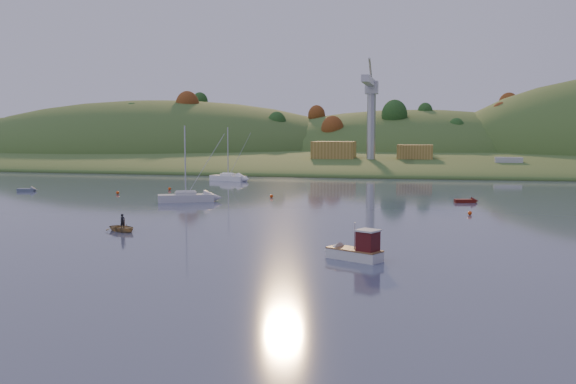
% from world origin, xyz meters
% --- Properties ---
extents(ground, '(500.00, 500.00, 0.00)m').
position_xyz_m(ground, '(0.00, 0.00, 0.00)').
color(ground, '#323552').
rests_on(ground, ground).
extents(far_shore, '(620.00, 220.00, 1.50)m').
position_xyz_m(far_shore, '(0.00, 230.00, 0.00)').
color(far_shore, '#335421').
rests_on(far_shore, ground).
extents(shore_slope, '(640.00, 150.00, 7.00)m').
position_xyz_m(shore_slope, '(0.00, 165.00, 0.00)').
color(shore_slope, '#335421').
rests_on(shore_slope, ground).
extents(hill_left_far, '(120.00, 100.00, 32.00)m').
position_xyz_m(hill_left_far, '(-160.00, 215.00, 0.00)').
color(hill_left_far, '#335421').
rests_on(hill_left_far, ground).
extents(hill_left, '(170.00, 140.00, 44.00)m').
position_xyz_m(hill_left, '(-90.00, 200.00, 0.00)').
color(hill_left, '#335421').
rests_on(hill_left, ground).
extents(hill_center, '(140.00, 120.00, 36.00)m').
position_xyz_m(hill_center, '(10.00, 210.00, 0.00)').
color(hill_center, '#335421').
rests_on(hill_center, ground).
extents(hillside_trees, '(280.00, 50.00, 32.00)m').
position_xyz_m(hillside_trees, '(0.00, 185.00, 0.00)').
color(hillside_trees, '#174017').
rests_on(hillside_trees, ground).
extents(wharf, '(42.00, 16.00, 2.40)m').
position_xyz_m(wharf, '(5.00, 122.00, 1.20)').
color(wharf, slate).
rests_on(wharf, ground).
extents(shed_west, '(11.00, 8.00, 4.80)m').
position_xyz_m(shed_west, '(-8.00, 123.00, 4.80)').
color(shed_west, olive).
rests_on(shed_west, wharf).
extents(shed_east, '(9.00, 7.00, 4.00)m').
position_xyz_m(shed_east, '(13.00, 124.00, 4.40)').
color(shed_east, olive).
rests_on(shed_east, wharf).
extents(dock_crane, '(3.20, 28.00, 20.30)m').
position_xyz_m(dock_crane, '(2.00, 118.39, 17.17)').
color(dock_crane, '#B7B7BC').
rests_on(dock_crane, wharf).
extents(fishing_boat, '(5.41, 3.92, 3.36)m').
position_xyz_m(fishing_boat, '(10.41, 5.16, 0.74)').
color(fishing_boat, silver).
rests_on(fishing_boat, ground).
extents(sailboat_near, '(8.05, 5.33, 10.80)m').
position_xyz_m(sailboat_near, '(-17.34, 40.74, 0.71)').
color(sailboat_near, silver).
rests_on(sailboat_near, ground).
extents(sailboat_far, '(8.09, 4.78, 10.77)m').
position_xyz_m(sailboat_far, '(-23.00, 78.46, 0.71)').
color(sailboat_far, white).
rests_on(sailboat_far, ground).
extents(canoe, '(4.24, 3.85, 0.72)m').
position_xyz_m(canoe, '(-13.70, 14.15, 0.36)').
color(canoe, tan).
rests_on(canoe, ground).
extents(paddler, '(0.59, 0.67, 1.54)m').
position_xyz_m(paddler, '(-13.70, 14.15, 0.77)').
color(paddler, black).
rests_on(paddler, ground).
extents(red_tender, '(3.52, 1.80, 1.14)m').
position_xyz_m(red_tender, '(22.11, 48.43, 0.24)').
color(red_tender, '#59130C').
rests_on(red_tender, ground).
extents(grey_dinghy, '(3.39, 2.03, 1.19)m').
position_xyz_m(grey_dinghy, '(-48.58, 50.06, 0.24)').
color(grey_dinghy, slate).
rests_on(grey_dinghy, ground).
extents(work_vessel, '(14.72, 5.42, 3.77)m').
position_xyz_m(work_vessel, '(35.00, 115.07, 1.34)').
color(work_vessel, slate).
rests_on(work_vessel, ground).
extents(buoy_0, '(0.50, 0.50, 0.50)m').
position_xyz_m(buoy_0, '(12.04, 8.86, 0.25)').
color(buoy_0, '#E3430B').
rests_on(buoy_0, ground).
extents(buoy_1, '(0.50, 0.50, 0.50)m').
position_xyz_m(buoy_1, '(21.31, 34.50, 0.25)').
color(buoy_1, '#E3430B').
rests_on(buoy_1, ground).
extents(buoy_2, '(0.50, 0.50, 0.50)m').
position_xyz_m(buoy_2, '(-31.97, 48.71, 0.25)').
color(buoy_2, '#E3430B').
rests_on(buoy_2, ground).
extents(buoy_3, '(0.50, 0.50, 0.50)m').
position_xyz_m(buoy_3, '(-6.68, 48.51, 0.25)').
color(buoy_3, '#E3430B').
rests_on(buoy_3, ground).
extents(buoy_4, '(0.50, 0.50, 0.50)m').
position_xyz_m(buoy_4, '(-26.49, 56.73, 0.25)').
color(buoy_4, '#E3430B').
rests_on(buoy_4, ground).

